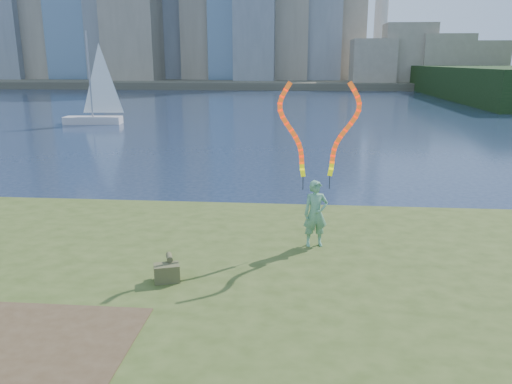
# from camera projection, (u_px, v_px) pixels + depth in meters

# --- Properties ---
(ground) EXTENTS (320.00, 320.00, 0.00)m
(ground) POSITION_uv_depth(u_px,v_px,m) (209.00, 306.00, 10.01)
(ground) COLOR #18253D
(ground) RESTS_ON ground
(grassy_knoll) EXTENTS (20.00, 18.00, 0.80)m
(grassy_knoll) POSITION_uv_depth(u_px,v_px,m) (182.00, 356.00, 7.71)
(grassy_knoll) COLOR #39491A
(grassy_knoll) RESTS_ON ground
(dirt_patch) EXTENTS (3.20, 3.00, 0.02)m
(dirt_patch) POSITION_uv_depth(u_px,v_px,m) (9.00, 356.00, 6.91)
(dirt_patch) COLOR #47331E
(dirt_patch) RESTS_ON grassy_knoll
(far_shore) EXTENTS (320.00, 40.00, 1.20)m
(far_shore) POSITION_uv_depth(u_px,v_px,m) (292.00, 82.00, 101.36)
(far_shore) COLOR #4F4A3A
(far_shore) RESTS_ON ground
(woman_with_ribbons) EXTENTS (1.95, 0.55, 3.88)m
(woman_with_ribbons) POSITION_uv_depth(u_px,v_px,m) (316.00, 182.00, 10.73)
(woman_with_ribbons) COLOR #12783A
(woman_with_ribbons) RESTS_ON grassy_knoll
(canvas_bag) EXTENTS (0.54, 0.60, 0.44)m
(canvas_bag) POSITION_uv_depth(u_px,v_px,m) (167.00, 272.00, 9.24)
(canvas_bag) COLOR brown
(canvas_bag) RESTS_ON grassy_knoll
(sailboat) EXTENTS (4.66, 1.82, 7.01)m
(sailboat) POSITION_uv_depth(u_px,v_px,m) (95.00, 108.00, 38.63)
(sailboat) COLOR beige
(sailboat) RESTS_ON ground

